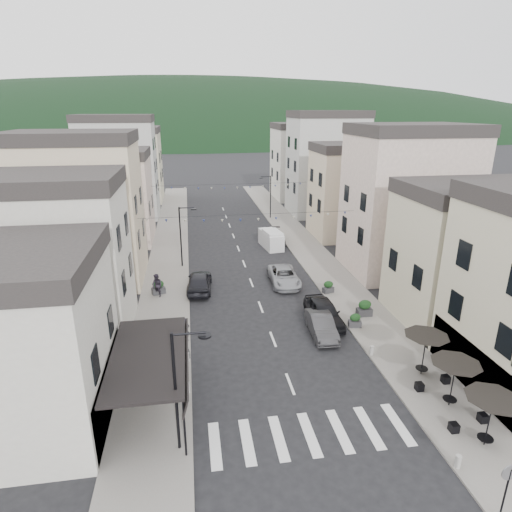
{
  "coord_description": "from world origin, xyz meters",
  "views": [
    {
      "loc": [
        -5.09,
        -13.88,
        14.69
      ],
      "look_at": [
        -0.03,
        18.15,
        3.5
      ],
      "focal_mm": 30.0,
      "sensor_mm": 36.0,
      "label": 1
    }
  ],
  "objects": [
    {
      "name": "planter_ra",
      "position": [
        6.0,
        11.64,
        0.6
      ],
      "size": [
        0.95,
        0.63,
        0.99
      ],
      "rotation": [
        0.0,
        0.0,
        -0.17
      ],
      "color": "#302F32",
      "rests_on": "sidewalk_right"
    },
    {
      "name": "pedestrian_b",
      "position": [
        -8.04,
        19.02,
        1.09
      ],
      "size": [
        1.2,
        1.17,
        1.94
      ],
      "primitive_type": "imported",
      "rotation": [
        0.0,
        0.0,
        -0.68
      ],
      "color": "#25202A",
      "rests_on": "sidewalk_left"
    },
    {
      "name": "planter_lb",
      "position": [
        -8.01,
        19.62,
        0.7
      ],
      "size": [
        1.21,
        0.92,
        1.2
      ],
      "rotation": [
        0.0,
        0.0,
        0.36
      ],
      "color": "#313134",
      "rests_on": "sidewalk_left"
    },
    {
      "name": "delivery_van",
      "position": [
        3.68,
        30.82,
        1.0
      ],
      "size": [
        2.25,
        4.43,
        2.03
      ],
      "rotation": [
        0.0,
        0.0,
        0.14
      ],
      "color": "silver",
      "rests_on": "ground"
    },
    {
      "name": "planter_rb",
      "position": [
        7.33,
        13.16,
        0.72
      ],
      "size": [
        1.11,
        0.62,
        1.24
      ],
      "rotation": [
        0.0,
        0.0,
        -0.0
      ],
      "color": "#2A292C",
      "rests_on": "sidewalk_right"
    },
    {
      "name": "parked_car_e",
      "position": [
        -4.6,
        19.99,
        0.84
      ],
      "size": [
        2.41,
        5.09,
        1.68
      ],
      "primitive_type": "imported",
      "rotation": [
        0.0,
        0.0,
        3.05
      ],
      "color": "black",
      "rests_on": "ground"
    },
    {
      "name": "buildings_row_left",
      "position": [
        -14.5,
        37.75,
        6.12
      ],
      "size": [
        10.2,
        54.16,
        14.0
      ],
      "color": "beige",
      "rests_on": "ground"
    },
    {
      "name": "boutique_awning",
      "position": [
        -7.25,
        5.0,
        3.11
      ],
      "size": [
        3.77,
        7.5,
        3.28
      ],
      "color": "black",
      "rests_on": "ground"
    },
    {
      "name": "parked_car_d",
      "position": [
        4.46,
        32.4,
        0.69
      ],
      "size": [
        2.35,
        4.93,
        1.39
      ],
      "primitive_type": "imported",
      "rotation": [
        0.0,
        0.0,
        -0.09
      ],
      "color": "black",
      "rests_on": "ground"
    },
    {
      "name": "parked_car_c",
      "position": [
        2.81,
        20.31,
        0.72
      ],
      "size": [
        2.53,
        5.25,
        1.44
      ],
      "primitive_type": "imported",
      "rotation": [
        0.0,
        0.0,
        -0.03
      ],
      "color": "gray",
      "rests_on": "ground"
    },
    {
      "name": "bollards",
      "position": [
        0.0,
        5.5,
        0.42
      ],
      "size": [
        11.66,
        10.26,
        0.6
      ],
      "color": "gray",
      "rests_on": "ground"
    },
    {
      "name": "cafe_terrace",
      "position": [
        7.7,
        2.8,
        2.36
      ],
      "size": [
        2.5,
        8.1,
        2.53
      ],
      "color": "black",
      "rests_on": "ground"
    },
    {
      "name": "planter_la",
      "position": [
        -6.0,
        9.47,
        0.6
      ],
      "size": [
        0.95,
        0.63,
        0.99
      ],
      "rotation": [
        0.0,
        0.0,
        0.17
      ],
      "color": "#2D2D30",
      "rests_on": "sidewalk_left"
    },
    {
      "name": "planter_rc",
      "position": [
        6.0,
        17.64,
        0.62
      ],
      "size": [
        1.02,
        0.75,
        1.02
      ],
      "rotation": [
        0.0,
        0.0,
        0.3
      ],
      "color": "#323234",
      "rests_on": "sidewalk_right"
    },
    {
      "name": "hill_backdrop",
      "position": [
        0.0,
        300.0,
        0.0
      ],
      "size": [
        640.0,
        360.0,
        70.0
      ],
      "primitive_type": "ellipsoid",
      "color": "black",
      "rests_on": "ground"
    },
    {
      "name": "sidewalk_left",
      "position": [
        -7.5,
        32.0,
        0.06
      ],
      "size": [
        4.0,
        76.0,
        0.12
      ],
      "primitive_type": "cube",
      "color": "slate",
      "rests_on": "ground"
    },
    {
      "name": "parked_car_a",
      "position": [
        4.05,
        12.76,
        0.84
      ],
      "size": [
        2.06,
        4.98,
        1.69
      ],
      "primitive_type": "imported",
      "rotation": [
        0.0,
        0.0,
        0.01
      ],
      "color": "black",
      "rests_on": "ground"
    },
    {
      "name": "buildings_row_right",
      "position": [
        14.5,
        36.59,
        6.32
      ],
      "size": [
        10.2,
        54.16,
        14.5
      ],
      "color": "#BFB998",
      "rests_on": "ground"
    },
    {
      "name": "streetlamp_left_far",
      "position": [
        -5.82,
        26.0,
        3.7
      ],
      "size": [
        1.7,
        0.56,
        6.0
      ],
      "color": "black",
      "rests_on": "ground"
    },
    {
      "name": "ground",
      "position": [
        0.0,
        0.0,
        0.0
      ],
      "size": [
        700.0,
        700.0,
        0.0
      ],
      "primitive_type": "plane",
      "color": "black",
      "rests_on": "ground"
    },
    {
      "name": "streetlamp_right_far",
      "position": [
        5.82,
        44.0,
        3.7
      ],
      "size": [
        1.7,
        0.56,
        6.0
      ],
      "color": "black",
      "rests_on": "ground"
    },
    {
      "name": "sidewalk_right",
      "position": [
        7.5,
        32.0,
        0.06
      ],
      "size": [
        4.0,
        76.0,
        0.12
      ],
      "primitive_type": "cube",
      "color": "slate",
      "rests_on": "ground"
    },
    {
      "name": "parked_car_b",
      "position": [
        3.38,
        11.11,
        0.7
      ],
      "size": [
        1.7,
        4.35,
        1.41
      ],
      "primitive_type": "imported",
      "rotation": [
        0.0,
        0.0,
        -0.05
      ],
      "color": "#313033",
      "rests_on": "ground"
    },
    {
      "name": "bunting_near",
      "position": [
        0.0,
        22.0,
        5.65
      ],
      "size": [
        19.0,
        0.28,
        0.62
      ],
      "color": "black",
      "rests_on": "ground"
    },
    {
      "name": "streetlamp_left_near",
      "position": [
        -5.82,
        2.0,
        3.7
      ],
      "size": [
        1.7,
        0.56,
        6.0
      ],
      "color": "black",
      "rests_on": "ground"
    },
    {
      "name": "bunting_far",
      "position": [
        0.0,
        38.0,
        5.65
      ],
      "size": [
        19.0,
        0.28,
        0.62
      ],
      "color": "black",
      "rests_on": "ground"
    },
    {
      "name": "traffic_sign",
      "position": [
        5.8,
        -3.5,
        1.93
      ],
      "size": [
        0.7,
        0.07,
        2.7
      ],
      "color": "black",
      "rests_on": "ground"
    },
    {
      "name": "pedestrian_a",
      "position": [
        -5.8,
        11.54,
        0.93
      ],
      "size": [
        0.63,
        0.45,
        1.63
      ],
      "primitive_type": "imported",
      "rotation": [
        0.0,
        0.0,
        -0.11
      ],
      "color": "black",
      "rests_on": "sidewalk_left"
    }
  ]
}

